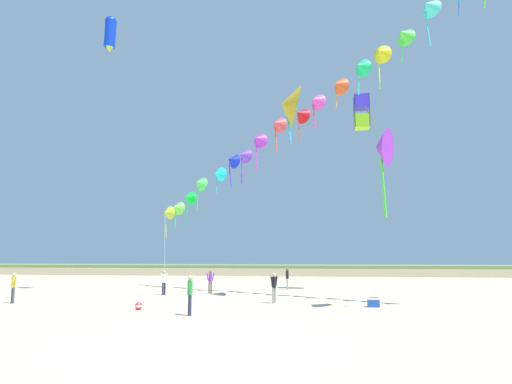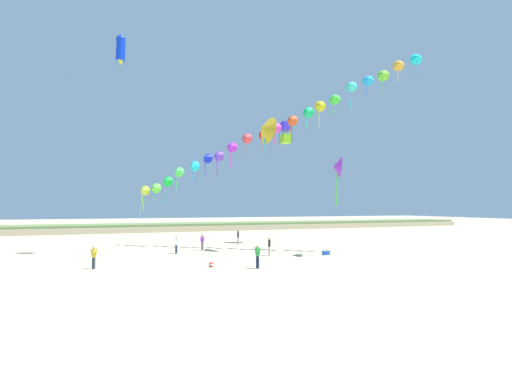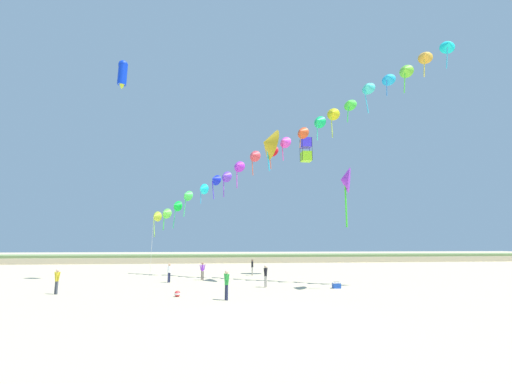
# 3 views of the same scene
# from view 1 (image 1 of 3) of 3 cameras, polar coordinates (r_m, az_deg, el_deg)

# --- Properties ---
(ground_plane) EXTENTS (240.00, 240.00, 0.00)m
(ground_plane) POSITION_cam_1_polar(r_m,az_deg,el_deg) (14.79, -7.43, -17.64)
(ground_plane) COLOR beige
(dune_ridge) EXTENTS (120.00, 9.11, 1.31)m
(dune_ridge) POSITION_cam_1_polar(r_m,az_deg,el_deg) (60.66, 4.30, -9.69)
(dune_ridge) COLOR #BFAE8B
(dune_ridge) RESTS_ON ground
(person_near_left) EXTENTS (0.51, 0.37, 1.60)m
(person_near_left) POSITION_cam_1_polar(r_m,az_deg,el_deg) (27.92, -28.05, -10.29)
(person_near_left) COLOR #474C56
(person_near_left) RESTS_ON ground
(person_near_right) EXTENTS (0.34, 0.56, 1.68)m
(person_near_right) POSITION_cam_1_polar(r_m,az_deg,el_deg) (19.99, -8.25, -12.27)
(person_near_right) COLOR #282D4C
(person_near_right) RESTS_ON ground
(person_mid_center) EXTENTS (0.43, 0.44, 1.56)m
(person_mid_center) POSITION_cam_1_polar(r_m,az_deg,el_deg) (30.41, -11.43, -10.83)
(person_mid_center) COLOR #282D4C
(person_mid_center) RESTS_ON ground
(person_far_left) EXTENTS (0.54, 0.23, 1.55)m
(person_far_left) POSITION_cam_1_polar(r_m,az_deg,el_deg) (31.15, -5.73, -10.88)
(person_far_left) COLOR #726656
(person_far_left) RESTS_ON ground
(person_far_right) EXTENTS (0.40, 0.50, 1.61)m
(person_far_right) POSITION_cam_1_polar(r_m,az_deg,el_deg) (24.78, 2.28, -11.60)
(person_far_right) COLOR gray
(person_far_right) RESTS_ON ground
(person_far_center) EXTENTS (0.22, 0.56, 1.60)m
(person_far_center) POSITION_cam_1_polar(r_m,az_deg,el_deg) (34.39, 3.93, -10.57)
(person_far_center) COLOR gray
(person_far_center) RESTS_ON ground
(kite_banner_string) EXTENTS (25.37, 17.61, 18.96)m
(kite_banner_string) POSITION_cam_1_polar(r_m,az_deg,el_deg) (30.72, 6.30, 10.56)
(kite_banner_string) COLOR #B4CE2E
(large_kite_low_lead) EXTENTS (0.97, 0.92, 2.81)m
(large_kite_low_lead) POSITION_cam_1_polar(r_m,az_deg,el_deg) (37.21, -17.76, 18.43)
(large_kite_low_lead) COLOR #0D32D5
(large_kite_mid_trail) EXTENTS (1.11, 1.11, 2.54)m
(large_kite_mid_trail) POSITION_cam_1_polar(r_m,az_deg,el_deg) (35.52, 13.07, 9.71)
(large_kite_mid_trail) COLOR #83D21D
(large_kite_high_solo) EXTENTS (1.93, 2.95, 3.85)m
(large_kite_high_solo) POSITION_cam_1_polar(r_m,az_deg,el_deg) (29.06, 4.08, 10.75)
(large_kite_high_solo) COLOR gold
(large_kite_outer_drift) EXTENTS (1.55, 2.06, 4.41)m
(large_kite_outer_drift) POSITION_cam_1_polar(r_m,az_deg,el_deg) (23.31, 15.45, 5.33)
(large_kite_outer_drift) COLOR #A430D8
(beach_cooler) EXTENTS (0.58, 0.41, 0.46)m
(beach_cooler) POSITION_cam_1_polar(r_m,az_deg,el_deg) (23.76, 14.47, -13.25)
(beach_cooler) COLOR blue
(beach_cooler) RESTS_ON ground
(beach_ball) EXTENTS (0.36, 0.36, 0.36)m
(beach_ball) POSITION_cam_1_polar(r_m,az_deg,el_deg) (22.54, -14.46, -13.63)
(beach_ball) COLOR red
(beach_ball) RESTS_ON ground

